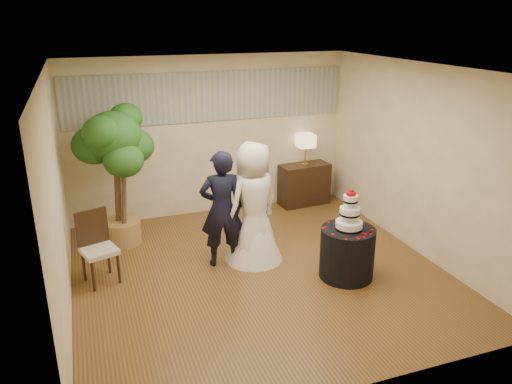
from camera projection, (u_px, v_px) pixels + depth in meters
name	position (u px, v px, depth m)	size (l,w,h in m)	color
floor	(259.00, 272.00, 7.04)	(5.00, 5.00, 0.00)	brown
ceiling	(259.00, 69.00, 6.10)	(5.00, 5.00, 0.00)	white
wall_back	(211.00, 136.00, 8.79)	(5.00, 0.06, 2.80)	beige
wall_front	(357.00, 261.00, 4.35)	(5.00, 0.06, 2.80)	beige
wall_left	(57.00, 200.00, 5.78)	(0.06, 5.00, 2.80)	beige
wall_right	(418.00, 160.00, 7.36)	(0.06, 5.00, 2.80)	beige
mural_border	(210.00, 97.00, 8.53)	(4.90, 0.02, 0.85)	#9BA194
groom	(222.00, 209.00, 7.00)	(0.62, 0.41, 1.70)	black
bride	(254.00, 203.00, 7.12)	(0.87, 0.85, 1.78)	white
cake_table	(347.00, 253.00, 6.80)	(0.74, 0.74, 0.71)	black
wedding_cake	(350.00, 209.00, 6.59)	(0.37, 0.37, 0.57)	white
console	(304.00, 184.00, 9.45)	(0.94, 0.42, 0.78)	black
table_lamp	(305.00, 149.00, 9.22)	(0.30, 0.30, 0.58)	beige
ficus_tree	(117.00, 177.00, 7.56)	(1.06, 1.06, 2.22)	#24581B
side_chair	(99.00, 249.00, 6.62)	(0.45, 0.47, 0.99)	black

